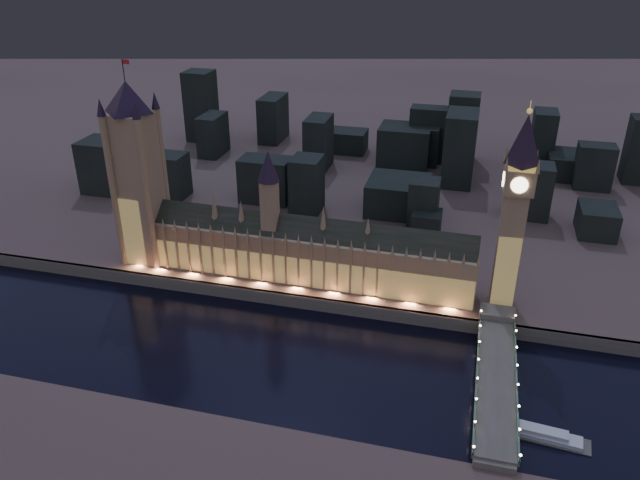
% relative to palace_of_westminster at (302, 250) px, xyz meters
% --- Properties ---
extents(ground_plane, '(2000.00, 2000.00, 0.00)m').
position_rel_palace_of_westminster_xyz_m(ground_plane, '(7.83, -61.74, -26.37)').
color(ground_plane, black).
rests_on(ground_plane, ground).
extents(north_bank, '(2000.00, 960.00, 8.00)m').
position_rel_palace_of_westminster_xyz_m(north_bank, '(7.83, 458.26, -22.37)').
color(north_bank, '#533A3C').
rests_on(north_bank, ground).
extents(embankment_wall, '(2000.00, 2.50, 8.00)m').
position_rel_palace_of_westminster_xyz_m(embankment_wall, '(7.83, -20.74, -22.37)').
color(embankment_wall, '#515043').
rests_on(embankment_wall, ground).
extents(palace_of_westminster, '(202.00, 22.93, 78.00)m').
position_rel_palace_of_westminster_xyz_m(palace_of_westminster, '(0.00, 0.00, 0.00)').
color(palace_of_westminster, '#8B725C').
rests_on(palace_of_westminster, north_bank).
extents(victoria_tower, '(31.68, 31.68, 124.03)m').
position_rel_palace_of_westminster_xyz_m(victoria_tower, '(-102.17, 0.18, 43.23)').
color(victoria_tower, '#8B725C').
rests_on(victoria_tower, north_bank).
extents(elizabeth_tower, '(18.00, 18.00, 114.53)m').
position_rel_palace_of_westminster_xyz_m(elizabeth_tower, '(115.83, 0.18, 45.59)').
color(elizabeth_tower, '#8B725C').
rests_on(elizabeth_tower, north_bank).
extents(westminster_bridge, '(18.63, 113.00, 15.90)m').
position_rel_palace_of_westminster_xyz_m(westminster_bridge, '(114.04, -65.19, -20.38)').
color(westminster_bridge, '#515043').
rests_on(westminster_bridge, ground).
extents(river_boat, '(41.39, 13.56, 4.50)m').
position_rel_palace_of_westminster_xyz_m(river_boat, '(134.04, -92.97, -24.81)').
color(river_boat, '#515043').
rests_on(river_boat, ground).
extents(city_backdrop, '(480.02, 215.63, 68.18)m').
position_rel_palace_of_westminster_xyz_m(city_backdrop, '(42.50, 185.95, 3.35)').
color(city_backdrop, black).
rests_on(city_backdrop, north_bank).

